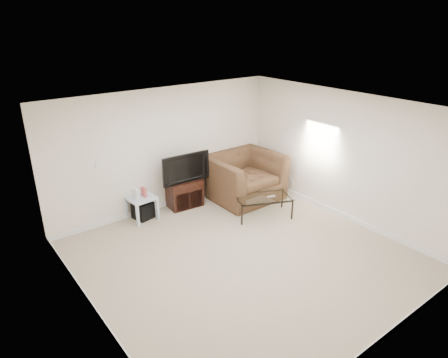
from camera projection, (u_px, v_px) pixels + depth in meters
floor at (244, 257)px, 6.71m from camera, size 5.00×5.00×0.00m
ceiling at (247, 110)px, 5.76m from camera, size 5.00×5.00×0.00m
wall_back at (165, 149)px, 8.07m from camera, size 5.00×0.02×2.50m
wall_left at (88, 239)px, 4.83m from camera, size 0.02×5.00×2.50m
wall_right at (345, 157)px, 7.65m from camera, size 0.02×5.00×2.50m
plate_back at (99, 164)px, 7.28m from camera, size 0.12×0.02×0.12m
plate_right_switch at (284, 138)px, 8.82m from camera, size 0.02×0.09×0.13m
plate_right_outlet at (291, 182)px, 8.95m from camera, size 0.02×0.08×0.12m
tv_stand at (184, 193)px, 8.42m from camera, size 0.74×0.54×0.58m
dvd_player at (185, 185)px, 8.32m from camera, size 0.38×0.28×0.05m
television at (184, 167)px, 8.18m from camera, size 0.99×0.24×0.61m
side_table at (142, 208)px, 7.89m from camera, size 0.52×0.52×0.48m
subwoofer at (143, 210)px, 7.95m from camera, size 0.41×0.41×0.34m
game_console at (136, 194)px, 7.67m from camera, size 0.07×0.16×0.22m
game_case at (144, 192)px, 7.79m from camera, size 0.07×0.14×0.19m
recliner at (244, 170)px, 8.67m from camera, size 1.51×0.99×1.31m
coffee_table at (263, 206)px, 8.01m from camera, size 1.27×1.03×0.43m
remote at (271, 196)px, 7.90m from camera, size 0.18×0.09×0.02m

